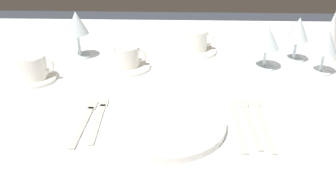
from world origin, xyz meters
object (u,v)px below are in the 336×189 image
object	(u,v)px
wine_glass_left	(77,25)
napkin_folded	(331,36)
dinner_knife	(238,126)
fork_inner	(85,121)
dinner_plate	(166,124)
coffee_cup_far	(128,56)
fork_outer	(99,118)
spoon_dessert	(261,118)
coffee_cup_left	(33,66)
coffee_cup_right	(197,40)
wine_glass_far	(267,39)
wine_glass_centre	(326,43)
spoon_soup	(249,117)
wine_glass_right	(298,31)

from	to	relation	value
wine_glass_left	napkin_folded	size ratio (longest dim) A/B	0.96
dinner_knife	wine_glass_left	size ratio (longest dim) A/B	1.49
fork_inner	dinner_plate	bearing A→B (deg)	-4.97
coffee_cup_far	fork_outer	bearing A→B (deg)	-97.46
spoon_dessert	coffee_cup_left	bearing A→B (deg)	163.03
spoon_dessert	wine_glass_left	bearing A→B (deg)	145.84
dinner_plate	coffee_cup_right	xyz separation A→B (m)	(0.08, 0.45, 0.04)
coffee_cup_left	napkin_folded	bearing A→B (deg)	11.05
wine_glass_far	wine_glass_centre	bearing A→B (deg)	-10.02
spoon_soup	wine_glass_left	size ratio (longest dim) A/B	1.43
coffee_cup_left	dinner_plate	bearing A→B (deg)	-30.57
spoon_soup	spoon_dessert	bearing A→B (deg)	-8.43
wine_glass_left	spoon_soup	bearing A→B (deg)	-35.39
coffee_cup_right	wine_glass_far	bearing A→B (deg)	-29.24
fork_inner	wine_glass_far	bearing A→B (deg)	32.99
dinner_plate	fork_inner	distance (m)	0.20
fork_inner	wine_glass_centre	world-z (taller)	wine_glass_centre
spoon_dessert	wine_glass_right	size ratio (longest dim) A/B	1.60
fork_outer	wine_glass_left	bearing A→B (deg)	109.53
coffee_cup_far	dinner_knife	bearing A→B (deg)	-46.05
dinner_knife	wine_glass_centre	bearing A→B (deg)	46.10
fork_outer	coffee_cup_far	size ratio (longest dim) A/B	2.08
dinner_plate	dinner_knife	bearing A→B (deg)	2.46
coffee_cup_right	coffee_cup_far	world-z (taller)	coffee_cup_right
spoon_soup	wine_glass_left	distance (m)	0.62
spoon_soup	spoon_dessert	distance (m)	0.03
coffee_cup_left	coffee_cup_right	bearing A→B (deg)	24.53
dinner_plate	fork_outer	size ratio (longest dim) A/B	1.38
dinner_knife	spoon_soup	bearing A→B (deg)	50.93
dinner_plate	coffee_cup_left	bearing A→B (deg)	149.43
wine_glass_left	wine_glass_right	world-z (taller)	wine_glass_left
dinner_knife	wine_glass_right	size ratio (longest dim) A/B	1.59
spoon_dessert	coffee_cup_right	xyz separation A→B (m)	(-0.14, 0.40, 0.04)
spoon_soup	wine_glass_right	xyz separation A→B (m)	(0.19, 0.34, 0.10)
fork_inner	dinner_knife	distance (m)	0.36
dinner_plate	dinner_knife	size ratio (longest dim) A/B	1.23
coffee_cup_far	wine_glass_far	bearing A→B (deg)	2.36
fork_outer	wine_glass_right	world-z (taller)	wine_glass_right
wine_glass_right	spoon_soup	bearing A→B (deg)	-119.46
coffee_cup_far	dinner_plate	bearing A→B (deg)	-67.84
spoon_soup	spoon_dessert	size ratio (longest dim) A/B	0.95
wine_glass_centre	wine_glass_left	size ratio (longest dim) A/B	0.90
dinner_plate	wine_glass_centre	size ratio (longest dim) A/B	2.04
dinner_knife	wine_glass_far	distance (m)	0.36
wine_glass_left	wine_glass_far	bearing A→B (deg)	-6.35
wine_glass_far	fork_inner	bearing A→B (deg)	-147.01
spoon_soup	wine_glass_right	world-z (taller)	wine_glass_right
fork_inner	spoon_dessert	xyz separation A→B (m)	(0.43, 0.02, 0.00)
fork_inner	coffee_cup_far	size ratio (longest dim) A/B	2.10
dinner_knife	wine_glass_far	bearing A→B (deg)	69.72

